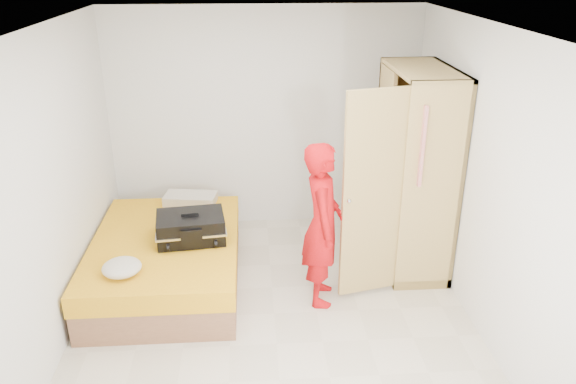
{
  "coord_description": "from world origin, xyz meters",
  "views": [
    {
      "loc": [
        -0.18,
        -4.37,
        3.11
      ],
      "look_at": [
        0.17,
        0.54,
        1.0
      ],
      "focal_mm": 35.0,
      "sensor_mm": 36.0,
      "label": 1
    }
  ],
  "objects": [
    {
      "name": "suitcase",
      "position": [
        -0.78,
        0.59,
        0.63
      ],
      "size": [
        0.72,
        0.57,
        0.29
      ],
      "rotation": [
        0.0,
        0.0,
        0.12
      ],
      "color": "black",
      "rests_on": "bed"
    },
    {
      "name": "person",
      "position": [
        0.47,
        0.24,
        0.79
      ],
      "size": [
        0.43,
        0.61,
        1.59
      ],
      "primitive_type": "imported",
      "rotation": [
        0.0,
        0.0,
        1.48
      ],
      "color": "red",
      "rests_on": "ground"
    },
    {
      "name": "pillow",
      "position": [
        -0.87,
        1.47,
        0.55
      ],
      "size": [
        0.61,
        0.37,
        0.1
      ],
      "primitive_type": "cube",
      "rotation": [
        0.0,
        0.0,
        -0.15
      ],
      "color": "beige",
      "rests_on": "bed"
    },
    {
      "name": "wardrobe",
      "position": [
        1.45,
        0.85,
        1.0
      ],
      "size": [
        1.16,
        1.32,
        2.1
      ],
      "color": "tan",
      "rests_on": "ground"
    },
    {
      "name": "bed",
      "position": [
        -1.05,
        0.62,
        0.25
      ],
      "size": [
        1.42,
        2.02,
        0.5
      ],
      "color": "#936242",
      "rests_on": "ground"
    },
    {
      "name": "round_cushion",
      "position": [
        -1.33,
        -0.02,
        0.57
      ],
      "size": [
        0.34,
        0.34,
        0.13
      ],
      "primitive_type": "ellipsoid",
      "color": "beige",
      "rests_on": "bed"
    },
    {
      "name": "room",
      "position": [
        0.0,
        0.0,
        1.3
      ],
      "size": [
        4.0,
        4.02,
        2.6
      ],
      "color": "beige",
      "rests_on": "ground"
    }
  ]
}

